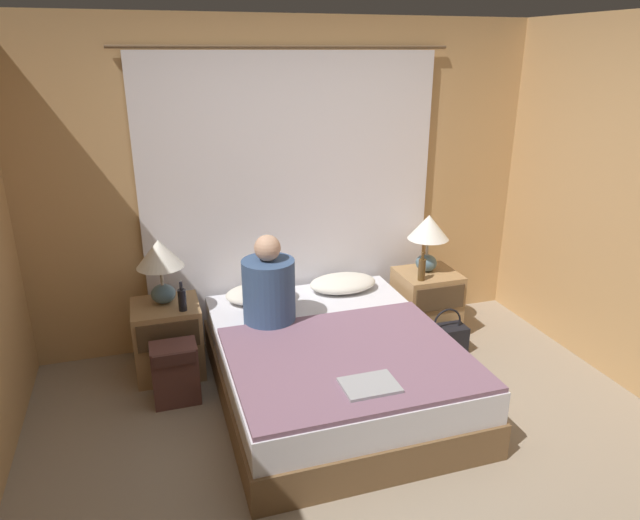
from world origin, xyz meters
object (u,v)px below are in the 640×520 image
object	(u,v)px
lamp_right	(428,233)
backpack_on_floor	(175,370)
nightstand_left	(168,339)
laptop_on_bed	(370,385)
pillow_right	(343,283)
bed	(333,367)
lamp_left	(160,260)
person_left_in_bed	(269,288)
nightstand_right	(426,303)
beer_bottle_on_right_stand	(422,269)
handbag_on_floor	(446,338)
pillow_left	(261,293)
beer_bottle_on_left_stand	(182,299)

from	to	relation	value
lamp_right	backpack_on_floor	bearing A→B (deg)	-167.85
nightstand_left	laptop_on_bed	bearing A→B (deg)	-52.05
pillow_right	bed	bearing A→B (deg)	-114.47
lamp_left	person_left_in_bed	distance (m)	0.80
bed	person_left_in_bed	size ratio (longest dim) A/B	2.94
backpack_on_floor	laptop_on_bed	bearing A→B (deg)	-42.26
nightstand_left	lamp_right	size ratio (longest dim) A/B	1.14
nightstand_right	backpack_on_floor	bearing A→B (deg)	-169.03
beer_bottle_on_right_stand	handbag_on_floor	distance (m)	0.58
pillow_left	beer_bottle_on_right_stand	size ratio (longest dim) A/B	2.30
nightstand_right	lamp_right	size ratio (longest dim) A/B	1.14
pillow_left	handbag_on_floor	world-z (taller)	pillow_left
nightstand_left	pillow_right	size ratio (longest dim) A/B	1.00
lamp_right	handbag_on_floor	world-z (taller)	lamp_right
pillow_left	lamp_right	bearing A→B (deg)	-1.33
pillow_right	pillow_left	bearing A→B (deg)	180.00
beer_bottle_on_left_stand	lamp_right	bearing A→B (deg)	5.04
nightstand_left	pillow_right	xyz separation A→B (m)	(1.38, 0.08, 0.24)
pillow_right	handbag_on_floor	bearing A→B (deg)	-31.81
beer_bottle_on_left_stand	person_left_in_bed	bearing A→B (deg)	-17.88
person_left_in_bed	laptop_on_bed	distance (m)	1.09
laptop_on_bed	nightstand_right	bearing A→B (deg)	51.42
bed	person_left_in_bed	distance (m)	0.69
bed	nightstand_left	size ratio (longest dim) A/B	3.51
bed	backpack_on_floor	distance (m)	1.06
bed	backpack_on_floor	size ratio (longest dim) A/B	4.49
pillow_left	laptop_on_bed	xyz separation A→B (m)	(0.32, -1.40, -0.02)
beer_bottle_on_left_stand	nightstand_left	bearing A→B (deg)	132.35
lamp_right	nightstand_right	bearing A→B (deg)	-90.00
pillow_right	backpack_on_floor	size ratio (longest dim) A/B	1.27
beer_bottle_on_right_stand	laptop_on_bed	world-z (taller)	beer_bottle_on_right_stand
beer_bottle_on_right_stand	pillow_right	bearing A→B (deg)	160.54
pillow_left	laptop_on_bed	distance (m)	1.44
pillow_right	laptop_on_bed	size ratio (longest dim) A/B	1.72
nightstand_left	lamp_right	world-z (taller)	lamp_right
beer_bottle_on_left_stand	beer_bottle_on_right_stand	distance (m)	1.85
handbag_on_floor	nightstand_right	bearing A→B (deg)	89.19
pillow_right	laptop_on_bed	bearing A→B (deg)	-103.79
bed	person_left_in_bed	world-z (taller)	person_left_in_bed
lamp_left	pillow_right	distance (m)	1.43
laptop_on_bed	handbag_on_floor	world-z (taller)	laptop_on_bed
lamp_right	laptop_on_bed	distance (m)	1.78
bed	nightstand_right	xyz separation A→B (m)	(1.05, 0.66, 0.05)
handbag_on_floor	pillow_right	bearing A→B (deg)	148.19
pillow_right	handbag_on_floor	size ratio (longest dim) A/B	1.43
lamp_left	handbag_on_floor	size ratio (longest dim) A/B	1.26
bed	handbag_on_floor	xyz separation A→B (m)	(1.04, 0.29, -0.10)
lamp_right	pillow_right	size ratio (longest dim) A/B	0.88
pillow_left	beer_bottle_on_right_stand	xyz separation A→B (m)	(1.25, -0.21, 0.13)
nightstand_left	nightstand_right	world-z (taller)	same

